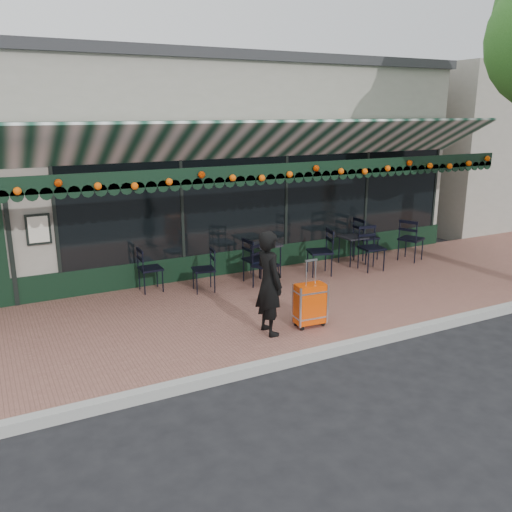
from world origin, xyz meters
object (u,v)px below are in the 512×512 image
suitcase (310,304)px  chair_a_right (366,238)px  chair_b_right (256,260)px  cafe_table_a (353,239)px  chair_a_left (320,252)px  cafe_table_b (266,247)px  chair_b_front (266,266)px  chair_a_extra (411,239)px  chair_b_left (204,270)px  chair_solo (150,269)px  chair_a_front (372,248)px  woman (269,283)px

suitcase → chair_a_right: suitcase is taller
suitcase → chair_b_right: bearing=87.2°
cafe_table_a → chair_a_left: (-1.14, -0.36, -0.08)m
cafe_table_b → chair_b_front: 0.86m
chair_a_extra → chair_b_left: size_ratio=1.18×
suitcase → chair_b_right: size_ratio=1.18×
chair_a_extra → chair_solo: 6.05m
suitcase → chair_a_front: 3.60m
chair_b_left → chair_b_front: 1.22m
chair_a_left → chair_a_right: chair_a_right is taller
chair_a_left → chair_b_right: (-1.44, 0.13, -0.02)m
chair_b_left → chair_a_front: bearing=94.2°
woman → chair_a_right: bearing=-55.3°
cafe_table_a → cafe_table_b: 2.18m
woman → chair_a_extra: woman is taller
chair_a_left → woman: bearing=-31.5°
suitcase → chair_a_extra: suitcase is taller
cafe_table_a → cafe_table_b: (-2.17, 0.14, 0.04)m
chair_a_left → suitcase: bearing=-20.9°
woman → chair_b_left: (-0.14, 2.37, -0.40)m
chair_b_right → chair_b_front: size_ratio=1.07×
chair_a_right → cafe_table_b: bearing=94.5°
chair_a_front → chair_b_right: chair_a_front is taller
woman → suitcase: 0.85m
cafe_table_a → chair_a_front: size_ratio=0.66×
chair_a_left → chair_a_front: chair_a_left is taller
chair_a_right → chair_a_front: size_ratio=1.02×
chair_a_front → chair_b_right: bearing=177.9°
cafe_table_b → chair_a_right: (2.72, 0.09, -0.12)m
chair_a_left → chair_a_right: (1.69, 0.59, 0.00)m
cafe_table_b → chair_b_left: chair_b_left is taller
suitcase → cafe_table_a: bearing=47.1°
cafe_table_a → suitcase: bearing=-137.1°
suitcase → chair_b_front: bearing=85.6°
cafe_table_a → chair_b_right: 2.59m
woman → chair_solo: (-1.04, 2.85, -0.38)m
woman → chair_a_front: 4.18m
suitcase → cafe_table_b: bearing=80.0°
chair_b_left → chair_b_right: (1.15, 0.01, 0.05)m
cafe_table_b → chair_b_left: size_ratio=0.81×
chair_b_right → chair_a_left: bearing=-99.0°
chair_a_left → chair_b_front: bearing=-64.4°
cafe_table_a → chair_b_left: 3.74m
woman → chair_a_right: size_ratio=1.65×
suitcase → chair_a_front: size_ratio=1.14×
chair_b_right → chair_solo: 2.11m
chair_a_front → chair_b_front: bearing=-174.2°
cafe_table_b → chair_b_right: (-0.41, -0.38, -0.15)m
woman → chair_b_front: size_ratio=1.88×
cafe_table_b → chair_b_left: bearing=-166.3°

